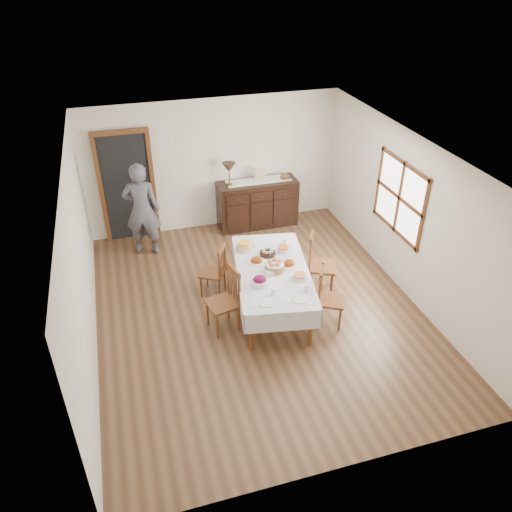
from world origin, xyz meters
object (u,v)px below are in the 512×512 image
object	(u,v)px
chair_right_far	(319,263)
table_lamp	(229,168)
dining_table	(272,274)
chair_left_far	(215,270)
person	(142,207)
chair_left_near	(226,299)
sideboard	(257,204)
chair_right_near	(328,297)

from	to	relation	value
chair_right_far	table_lamp	size ratio (longest dim) A/B	2.33
dining_table	chair_left_far	distance (m)	1.01
person	table_lamp	world-z (taller)	person
person	table_lamp	size ratio (longest dim) A/B	4.14
dining_table	table_lamp	xyz separation A→B (m)	(-0.00, 2.73, 0.67)
chair_left_near	chair_left_far	xyz separation A→B (m)	(0.03, 0.88, -0.06)
chair_left_far	chair_right_far	world-z (taller)	chair_right_far
sideboard	chair_left_far	bearing A→B (deg)	-122.52
chair_right_near	chair_right_far	world-z (taller)	chair_right_far
chair_left_far	chair_right_near	bearing A→B (deg)	80.39
chair_right_near	sideboard	world-z (taller)	sideboard
chair_left_far	chair_right_near	size ratio (longest dim) A/B	0.96
chair_right_near	chair_right_far	bearing A→B (deg)	16.20
chair_left_near	chair_right_near	world-z (taller)	chair_left_near
chair_left_far	table_lamp	world-z (taller)	table_lamp
chair_right_near	sideboard	size ratio (longest dim) A/B	0.59
dining_table	table_lamp	size ratio (longest dim) A/B	5.03
chair_left_near	chair_right_far	distance (m)	1.76
chair_right_near	table_lamp	world-z (taller)	table_lamp
sideboard	person	xyz separation A→B (m)	(-2.31, -0.45, 0.47)
dining_table	person	distance (m)	2.89
chair_right_far	sideboard	distance (m)	2.51
sideboard	person	distance (m)	2.40
chair_left_far	chair_right_near	distance (m)	1.90
person	table_lamp	xyz separation A→B (m)	(1.74, 0.44, 0.37)
chair_right_far	table_lamp	world-z (taller)	table_lamp
chair_left_far	sideboard	bearing A→B (deg)	177.12
chair_left_far	sideboard	xyz separation A→B (m)	(1.35, 2.11, 0.02)
chair_right_near	chair_left_near	bearing A→B (deg)	106.82
chair_left_near	chair_right_far	bearing A→B (deg)	94.31
sideboard	person	world-z (taller)	person
sideboard	chair_right_far	bearing A→B (deg)	-82.90
chair_right_near	person	distance (m)	3.79
sideboard	table_lamp	distance (m)	1.01
dining_table	chair_right_near	size ratio (longest dim) A/B	2.43
chair_left_near	table_lamp	xyz separation A→B (m)	(0.81, 2.99, 0.79)
dining_table	chair_right_near	bearing A→B (deg)	-29.92
person	sideboard	bearing A→B (deg)	-154.83
chair_right_far	chair_left_far	bearing A→B (deg)	102.54
chair_left_far	chair_right_far	size ratio (longest dim) A/B	0.86
chair_right_far	sideboard	world-z (taller)	chair_right_far
person	table_lamp	bearing A→B (deg)	-151.49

